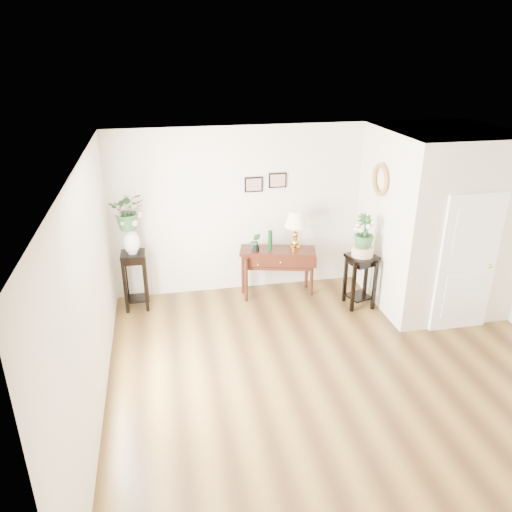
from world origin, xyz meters
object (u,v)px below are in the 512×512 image
object	(u,v)px
table_lamp	(296,228)
plant_stand_a	(136,281)
console_table	(277,272)
plant_stand_b	(360,281)

from	to	relation	value
table_lamp	plant_stand_a	xyz separation A→B (m)	(-2.63, -0.01, -0.70)
console_table	table_lamp	world-z (taller)	table_lamp
console_table	table_lamp	bearing A→B (deg)	13.79
table_lamp	plant_stand_b	bearing A→B (deg)	-34.54
table_lamp	plant_stand_a	size ratio (longest dim) A/B	0.68
console_table	plant_stand_a	distance (m)	2.33
table_lamp	console_table	bearing A→B (deg)	180.00
plant_stand_a	plant_stand_b	size ratio (longest dim) A/B	1.08
plant_stand_a	console_table	bearing A→B (deg)	0.21
plant_stand_a	plant_stand_b	distance (m)	3.61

